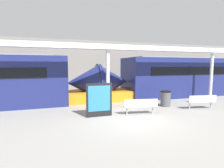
# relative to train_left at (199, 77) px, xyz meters

# --- Properties ---
(ground_plane) EXTENTS (60.00, 60.00, 0.00)m
(ground_plane) POSITION_rel_train_left_xyz_m (-8.66, -5.05, -1.53)
(ground_plane) COLOR gray
(station_wall) EXTENTS (56.00, 0.20, 5.00)m
(station_wall) POSITION_rel_train_left_xyz_m (-8.66, 5.25, 0.97)
(station_wall) COLOR gray
(station_wall) RESTS_ON ground_plane
(train_left) EXTENTS (18.29, 2.93, 3.20)m
(train_left) POSITION_rel_train_left_xyz_m (0.00, 0.00, 0.00)
(train_left) COLOR navy
(train_left) RESTS_ON ground_plane
(bench_near) EXTENTS (1.79, 0.71, 0.82)m
(bench_near) POSITION_rel_train_left_xyz_m (-7.97, -4.33, -1.04)
(bench_near) COLOR #ADB2B7
(bench_near) RESTS_ON ground_plane
(bench_far) EXTENTS (1.75, 0.72, 0.82)m
(bench_far) POSITION_rel_train_left_xyz_m (-4.08, -4.40, -1.04)
(bench_far) COLOR #ADB2B7
(bench_far) RESTS_ON ground_plane
(trash_bin) EXTENTS (0.63, 0.63, 0.95)m
(trash_bin) POSITION_rel_train_left_xyz_m (-5.65, -3.17, -1.05)
(trash_bin) COLOR #4C4F54
(trash_bin) RESTS_ON ground_plane
(poster_board) EXTENTS (1.29, 0.07, 1.66)m
(poster_board) POSITION_rel_train_left_xyz_m (-10.08, -4.05, -0.69)
(poster_board) COLOR black
(poster_board) RESTS_ON ground_plane
(support_column_near) EXTENTS (0.21, 0.21, 3.41)m
(support_column_near) POSITION_rel_train_left_xyz_m (-9.21, -2.60, 0.18)
(support_column_near) COLOR silver
(support_column_near) RESTS_ON ground_plane
(support_column_far) EXTENTS (0.21, 0.21, 3.41)m
(support_column_far) POSITION_rel_train_left_xyz_m (-1.48, -2.60, 0.18)
(support_column_far) COLOR silver
(support_column_far) RESTS_ON ground_plane
(canopy_beam) EXTENTS (28.00, 0.60, 0.28)m
(canopy_beam) POSITION_rel_train_left_xyz_m (-9.21, -2.60, 2.03)
(canopy_beam) COLOR silver
(canopy_beam) RESTS_ON support_column_near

